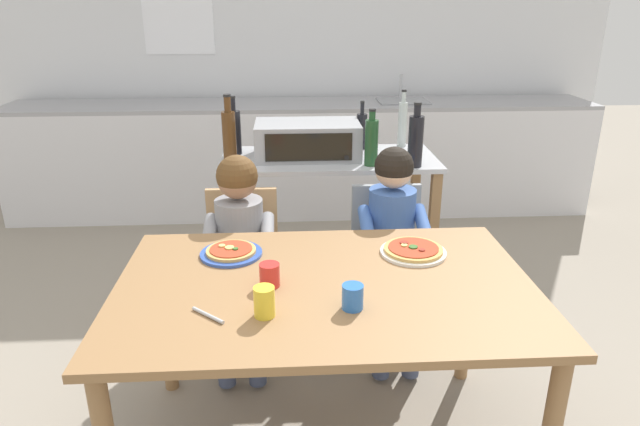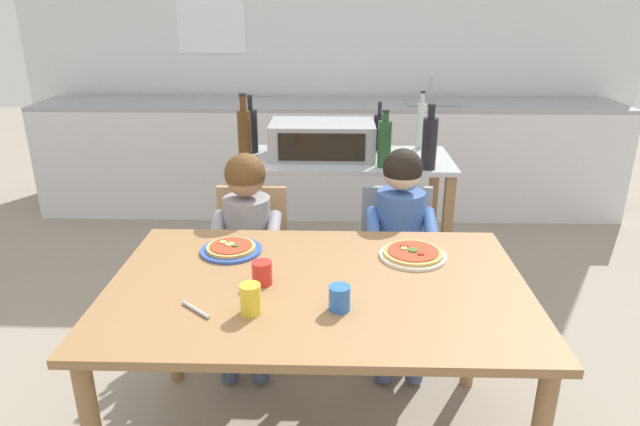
{
  "view_description": "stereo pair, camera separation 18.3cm",
  "coord_description": "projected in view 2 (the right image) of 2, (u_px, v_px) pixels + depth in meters",
  "views": [
    {
      "loc": [
        -0.12,
        -1.76,
        1.67
      ],
      "look_at": [
        0.0,
        0.3,
        0.89
      ],
      "focal_mm": 31.59,
      "sensor_mm": 36.0,
      "label": 1
    },
    {
      "loc": [
        0.06,
        -1.76,
        1.67
      ],
      "look_at": [
        0.0,
        0.3,
        0.89
      ],
      "focal_mm": 31.59,
      "sensor_mm": 36.0,
      "label": 2
    }
  ],
  "objects": [
    {
      "name": "ground_plane",
      "position": [
        324.0,
        295.0,
        3.4
      ],
      "size": [
        12.38,
        12.38,
        0.0
      ],
      "primitive_type": "plane",
      "color": "gray"
    },
    {
      "name": "back_wall_tiled",
      "position": [
        329.0,
        40.0,
        4.71
      ],
      "size": [
        5.19,
        0.14,
        2.7
      ],
      "color": "silver",
      "rests_on": "ground"
    },
    {
      "name": "kitchen_counter",
      "position": [
        329.0,
        157.0,
        4.65
      ],
      "size": [
        4.67,
        0.6,
        1.1
      ],
      "color": "silver",
      "rests_on": "ground"
    },
    {
      "name": "kitchen_island_cart",
      "position": [
        343.0,
        208.0,
        3.14
      ],
      "size": [
        1.16,
        0.54,
        0.87
      ],
      "color": "#B7BABF",
      "rests_on": "ground"
    },
    {
      "name": "toaster_oven",
      "position": [
        322.0,
        140.0,
        3.02
      ],
      "size": [
        0.56,
        0.34,
        0.19
      ],
      "color": "#999BA0",
      "rests_on": "kitchen_island_cart"
    },
    {
      "name": "bottle_squat_spirits",
      "position": [
        244.0,
        132.0,
        2.96
      ],
      "size": [
        0.07,
        0.07,
        0.35
      ],
      "color": "#4C2D14",
      "rests_on": "kitchen_island_cart"
    },
    {
      "name": "bottle_brown_beer",
      "position": [
        385.0,
        143.0,
        2.83
      ],
      "size": [
        0.07,
        0.07,
        0.29
      ],
      "color": "#1E4723",
      "rests_on": "kitchen_island_cart"
    },
    {
      "name": "bottle_dark_olive_oil",
      "position": [
        379.0,
        131.0,
        3.16
      ],
      "size": [
        0.06,
        0.06,
        0.27
      ],
      "color": "black",
      "rests_on": "kitchen_island_cart"
    },
    {
      "name": "bottle_tall_green_wine",
      "position": [
        251.0,
        130.0,
        3.1
      ],
      "size": [
        0.07,
        0.07,
        0.32
      ],
      "color": "black",
      "rests_on": "kitchen_island_cart"
    },
    {
      "name": "bottle_slim_sauce",
      "position": [
        421.0,
        124.0,
        3.18
      ],
      "size": [
        0.05,
        0.05,
        0.32
      ],
      "color": "#ADB7B2",
      "rests_on": "kitchen_island_cart"
    },
    {
      "name": "bottle_clear_vinegar",
      "position": [
        429.0,
        142.0,
        2.79
      ],
      "size": [
        0.08,
        0.08,
        0.33
      ],
      "color": "black",
      "rests_on": "kitchen_island_cart"
    },
    {
      "name": "dining_table",
      "position": [
        318.0,
        305.0,
        2.01
      ],
      "size": [
        1.47,
        0.95,
        0.74
      ],
      "color": "olive",
      "rests_on": "ground"
    },
    {
      "name": "dining_chair_left",
      "position": [
        251.0,
        258.0,
        2.77
      ],
      "size": [
        0.36,
        0.36,
        0.81
      ],
      "color": "tan",
      "rests_on": "ground"
    },
    {
      "name": "dining_chair_right",
      "position": [
        396.0,
        259.0,
        2.76
      ],
      "size": [
        0.36,
        0.36,
        0.81
      ],
      "color": "gray",
      "rests_on": "ground"
    },
    {
      "name": "child_in_grey_shirt",
      "position": [
        246.0,
        236.0,
        2.59
      ],
      "size": [
        0.32,
        0.42,
        1.01
      ],
      "color": "#424C6B",
      "rests_on": "ground"
    },
    {
      "name": "child_in_blue_striped_shirt",
      "position": [
        401.0,
        235.0,
        2.58
      ],
      "size": [
        0.32,
        0.42,
        1.03
      ],
      "color": "#424C6B",
      "rests_on": "ground"
    },
    {
      "name": "pizza_plate_blue_rimmed",
      "position": [
        231.0,
        249.0,
        2.22
      ],
      "size": [
        0.24,
        0.24,
        0.03
      ],
      "color": "#3356B7",
      "rests_on": "dining_table"
    },
    {
      "name": "pizza_plate_white",
      "position": [
        413.0,
        254.0,
        2.17
      ],
      "size": [
        0.26,
        0.26,
        0.03
      ],
      "color": "white",
      "rests_on": "dining_table"
    },
    {
      "name": "drinking_cup_blue",
      "position": [
        340.0,
        298.0,
        1.8
      ],
      "size": [
        0.07,
        0.07,
        0.08
      ],
      "primitive_type": "cylinder",
      "color": "blue",
      "rests_on": "dining_table"
    },
    {
      "name": "drinking_cup_red",
      "position": [
        262.0,
        273.0,
        1.96
      ],
      "size": [
        0.07,
        0.07,
        0.08
      ],
      "primitive_type": "cylinder",
      "color": "red",
      "rests_on": "dining_table"
    },
    {
      "name": "drinking_cup_yellow",
      "position": [
        250.0,
        299.0,
        1.77
      ],
      "size": [
        0.07,
        0.07,
        0.1
      ],
      "primitive_type": "cylinder",
      "color": "yellow",
      "rests_on": "dining_table"
    },
    {
      "name": "serving_spoon",
      "position": [
        196.0,
        310.0,
        1.8
      ],
      "size": [
        0.11,
        0.1,
        0.01
      ],
      "primitive_type": "cylinder",
      "rotation": [
        0.0,
        1.57,
        2.41
      ],
      "color": "#B7BABF",
      "rests_on": "dining_table"
    }
  ]
}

